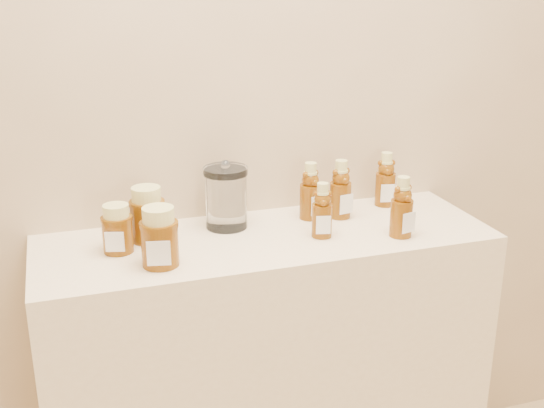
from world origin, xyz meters
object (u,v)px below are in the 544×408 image
object	(u,v)px
bear_bottle_front_left	(322,207)
display_table	(268,383)
bear_bottle_back_left	(310,187)
glass_canister	(226,195)
honey_jar_left	(117,228)

from	to	relation	value
bear_bottle_front_left	display_table	bearing A→B (deg)	176.53
display_table	bear_bottle_back_left	size ratio (longest dim) A/B	6.56
glass_canister	bear_bottle_front_left	bearing A→B (deg)	-33.16
glass_canister	display_table	bearing A→B (deg)	-50.10
bear_bottle_back_left	honey_jar_left	xyz separation A→B (m)	(-0.54, -0.07, -0.03)
bear_bottle_back_left	glass_canister	bearing A→B (deg)	158.89
bear_bottle_back_left	honey_jar_left	size ratio (longest dim) A/B	1.49
honey_jar_left	glass_canister	bearing A→B (deg)	32.38
bear_bottle_back_left	display_table	bearing A→B (deg)	-168.49
display_table	honey_jar_left	distance (m)	0.64
display_table	bear_bottle_front_left	bearing A→B (deg)	-17.75
honey_jar_left	glass_canister	world-z (taller)	glass_canister
bear_bottle_front_left	honey_jar_left	xyz separation A→B (m)	(-0.52, 0.06, -0.02)
display_table	bear_bottle_front_left	xyz separation A→B (m)	(0.14, -0.04, 0.53)
bear_bottle_front_left	glass_canister	world-z (taller)	glass_canister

